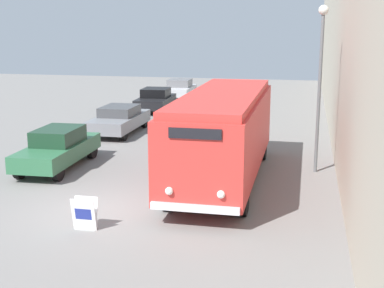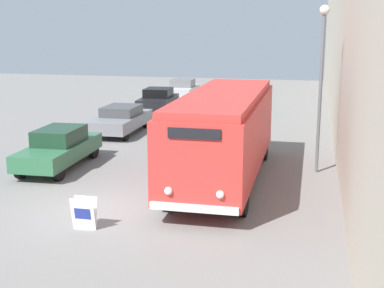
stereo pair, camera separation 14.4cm
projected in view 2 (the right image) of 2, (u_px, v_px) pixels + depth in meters
name	position (u px, v px, depth m)	size (l,w,h in m)	color
ground_plane	(97.00, 211.00, 16.00)	(80.00, 80.00, 0.00)	slate
building_wall_right	(343.00, 53.00, 23.01)	(0.30, 60.00, 8.44)	#B2A893
vintage_bus	(224.00, 131.00, 18.68)	(2.58, 9.68, 3.16)	black
sign_board	(84.00, 214.00, 14.48)	(0.67, 0.34, 0.90)	gray
streetlamp	(322.00, 65.00, 19.31)	(0.36, 0.36, 6.13)	#595E60
parked_car_near	(59.00, 148.00, 20.69)	(1.87, 4.80, 1.54)	black
parked_car_mid	(121.00, 119.00, 27.26)	(1.93, 4.75, 1.38)	black
parked_car_far	(158.00, 100.00, 34.05)	(2.07, 4.13, 1.46)	black
parked_car_distant	(182.00, 89.00, 39.72)	(1.98, 4.06, 1.45)	black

